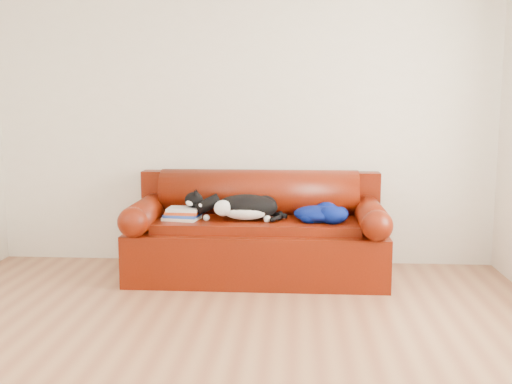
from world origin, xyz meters
TOP-DOWN VIEW (x-y plane):
  - ground at (0.00, 0.00)m, footprint 4.50×4.50m
  - room_shell at (0.12, 0.02)m, footprint 4.52×4.02m
  - sofa_base at (0.16, 1.49)m, footprint 2.10×0.90m
  - sofa_back at (0.16, 1.74)m, footprint 2.10×1.01m
  - book_stack at (-0.44, 1.40)m, footprint 0.31×0.26m
  - cat at (0.07, 1.41)m, footprint 0.75×0.41m
  - blanket at (0.68, 1.42)m, footprint 0.50×0.49m

SIDE VIEW (x-z plane):
  - ground at x=0.00m, z-range 0.00..0.00m
  - sofa_base at x=0.16m, z-range -0.01..0.49m
  - sofa_back at x=0.16m, z-range 0.10..0.98m
  - book_stack at x=-0.44m, z-range 0.50..0.60m
  - blanket at x=0.68m, z-range 0.49..0.64m
  - cat at x=0.07m, z-range 0.47..0.73m
  - room_shell at x=0.12m, z-range 0.36..2.97m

